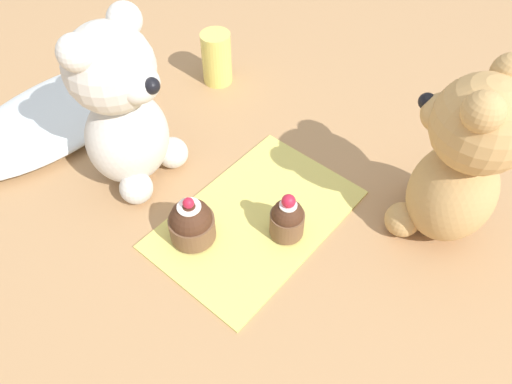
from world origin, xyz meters
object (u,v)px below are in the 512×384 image
object	(u,v)px
cupcake_near_cream_bear	(192,222)
cupcake_near_tan_bear	(287,218)
teddy_bear_tan	(462,162)
juice_glass	(217,58)
teddy_bear_cream	(122,108)

from	to	relation	value
cupcake_near_cream_bear	cupcake_near_tan_bear	bearing A→B (deg)	-46.64
teddy_bear_tan	juice_glass	world-z (taller)	teddy_bear_tan
cupcake_near_cream_bear	juice_glass	distance (m)	0.34
cupcake_near_tan_bear	cupcake_near_cream_bear	bearing A→B (deg)	133.36
cupcake_near_tan_bear	juice_glass	world-z (taller)	juice_glass
teddy_bear_tan	juice_glass	size ratio (longest dim) A/B	2.70
teddy_bear_cream	cupcake_near_cream_bear	world-z (taller)	teddy_bear_cream
cupcake_near_tan_bear	teddy_bear_tan	bearing A→B (deg)	-44.56
teddy_bear_tan	cupcake_near_cream_bear	size ratio (longest dim) A/B	3.35
teddy_bear_cream	teddy_bear_tan	world-z (taller)	teddy_bear_cream
teddy_bear_cream	cupcake_near_tan_bear	world-z (taller)	teddy_bear_cream
teddy_bear_cream	cupcake_near_cream_bear	bearing A→B (deg)	-110.89
teddy_bear_cream	cupcake_near_tan_bear	xyz separation A→B (m)	(0.05, -0.23, -0.09)
teddy_bear_tan	juice_glass	distance (m)	0.44
teddy_bear_cream	cupcake_near_tan_bear	size ratio (longest dim) A/B	3.46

